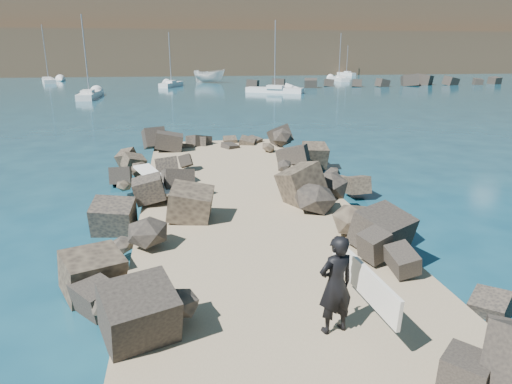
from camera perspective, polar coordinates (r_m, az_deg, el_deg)
ground at (r=12.87m, az=-0.75°, el=-5.11°), size 800.00×800.00×0.00m
jetty at (r=10.94m, az=0.89°, el=-7.54°), size 6.00×26.00×0.60m
riprap_left at (r=11.21m, az=-14.42°, el=-6.37°), size 2.60×22.00×1.00m
riprap_right at (r=12.13m, az=14.09°, el=-4.53°), size 2.60×22.00×1.00m
breakwater_secondary at (r=76.39m, az=19.66°, el=12.87°), size 52.00×4.00×1.20m
headland at (r=172.55m, az=-6.15°, el=20.62°), size 360.00×140.00×32.00m
surfboard_resting at (r=14.30m, az=-12.25°, el=1.16°), size 1.53×2.13×0.07m
boat_imported at (r=79.82m, az=-5.86°, el=14.24°), size 6.06×4.58×2.21m
surfer_with_board at (r=7.31m, az=10.41°, el=-11.25°), size 0.95×2.01×1.63m
sailboat_e at (r=86.74m, az=-24.51°, el=12.56°), size 3.98×8.06×9.44m
sailboat_f at (r=106.29m, az=11.24°, el=14.27°), size 2.71×5.35×6.53m
sailboat_b at (r=70.58m, az=-10.54°, el=13.08°), size 3.62×6.54×7.85m
sailboat_a at (r=55.01m, az=-20.11°, el=11.31°), size 1.67×7.44×8.93m
sailboat_d at (r=85.61m, az=10.32°, el=13.73°), size 1.53×6.89×8.32m
sailboat_c at (r=59.00m, az=2.35°, el=12.62°), size 7.15×5.02×8.79m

